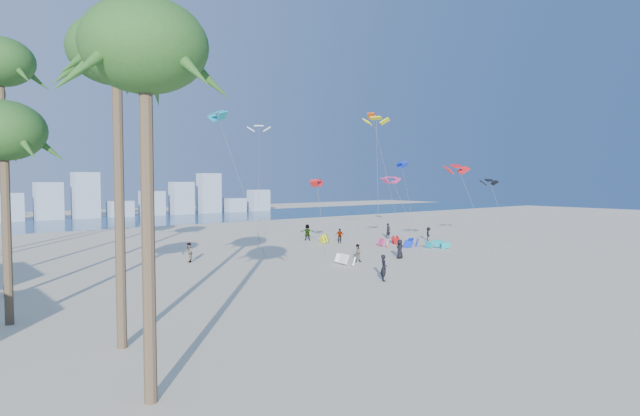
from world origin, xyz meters
TOP-DOWN VIEW (x-y plane):
  - ground at (0.00, 0.00)m, footprint 220.00×220.00m
  - ocean at (0.00, 72.00)m, footprint 220.00×220.00m
  - kitesurfer_near at (-0.05, 5.31)m, footprint 0.74×0.80m
  - kitesurfer_mid at (4.42, 12.73)m, footprint 0.91×0.94m
  - kitesurfers_far at (10.59, 22.46)m, footprint 29.44×17.59m
  - grounded_kites at (12.20, 17.86)m, footprint 16.21×15.43m
  - flying_kites at (13.52, 23.21)m, footprint 31.78×28.66m
  - distant_skyline at (-1.19, 82.00)m, footprint 85.00×3.00m

SIDE VIEW (x-z plane):
  - ground at x=0.00m, z-range 0.00..0.00m
  - ocean at x=0.00m, z-range 0.01..0.01m
  - grounded_kites at x=12.20m, z-range -0.05..0.89m
  - kitesurfer_mid at x=4.42m, z-range 0.00..1.52m
  - kitesurfers_far at x=10.59m, z-range -0.07..1.80m
  - kitesurfer_near at x=-0.05m, z-range 0.00..1.84m
  - distant_skyline at x=-1.19m, z-range -1.11..7.29m
  - flying_kites at x=13.52m, z-range 3.02..18.80m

